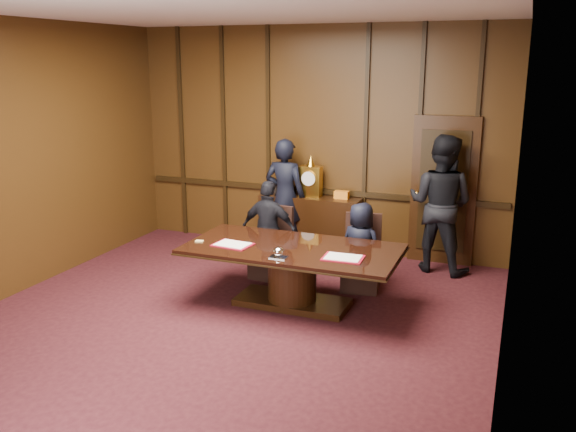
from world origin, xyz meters
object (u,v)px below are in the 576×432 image
object	(u,v)px
sideboard	(310,222)
witness_right	(440,204)
signatory_left	(269,230)
witness_left	(285,196)
signatory_right	(360,247)
conference_table	(292,266)

from	to	relation	value
sideboard	witness_right	xyz separation A→B (m)	(2.01, -0.16, 0.50)
signatory_left	witness_left	size ratio (longest dim) A/B	0.76
sideboard	witness_left	distance (m)	0.58
signatory_right	witness_left	distance (m)	1.97
signatory_right	witness_right	world-z (taller)	witness_right
sideboard	signatory_right	distance (m)	1.80
conference_table	signatory_right	distance (m)	1.03
signatory_left	signatory_right	world-z (taller)	signatory_left
witness_left	conference_table	bearing A→B (deg)	116.51
signatory_left	sideboard	bearing A→B (deg)	-94.83
witness_right	signatory_right	bearing A→B (deg)	68.33
witness_left	witness_right	distance (m)	2.38
witness_left	witness_right	size ratio (longest dim) A/B	0.92
conference_table	witness_right	size ratio (longest dim) A/B	1.33
sideboard	witness_right	distance (m)	2.08
witness_right	conference_table	bearing A→B (deg)	66.68
signatory_left	signatory_right	bearing A→B (deg)	-179.30
conference_table	signatory_right	xyz separation A→B (m)	(0.65, 0.80, 0.09)
signatory_left	signatory_right	distance (m)	1.30
witness_left	witness_right	world-z (taller)	witness_right
sideboard	witness_right	world-z (taller)	witness_right
signatory_right	witness_right	xyz separation A→B (m)	(0.84, 1.20, 0.39)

